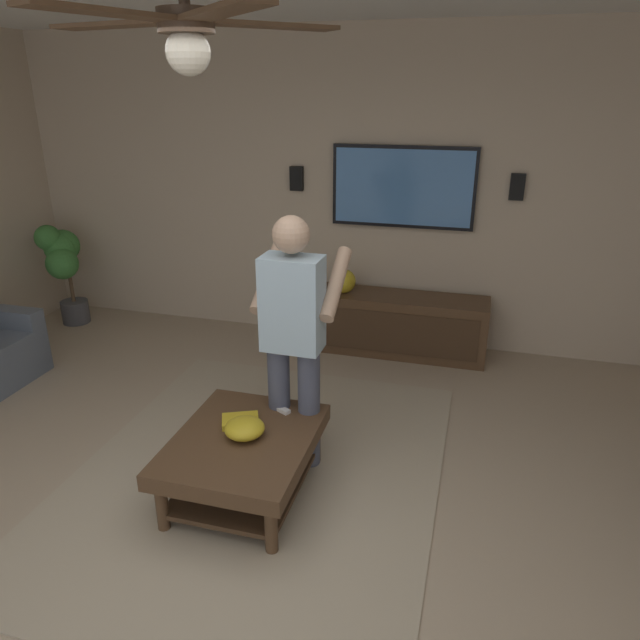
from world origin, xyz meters
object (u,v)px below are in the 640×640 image
(tv, at_px, (403,187))
(remote_white, at_px, (280,409))
(media_console, at_px, (393,324))
(potted_plant_tall, at_px, (62,260))
(wall_speaker_right, at_px, (297,178))
(bowl, at_px, (245,428))
(wall_speaker_left, at_px, (517,187))
(coffee_table, at_px, (244,452))
(vase_round, at_px, (344,281))
(ceiling_fan, at_px, (184,29))
(book, at_px, (240,421))
(person_standing, at_px, (294,330))

(tv, distance_m, remote_white, 2.48)
(media_console, xyz_separation_m, potted_plant_tall, (-0.19, 3.35, 0.41))
(wall_speaker_right, bearing_deg, bowl, -169.43)
(tv, xyz_separation_m, wall_speaker_left, (0.01, -0.96, 0.04))
(coffee_table, xyz_separation_m, remote_white, (0.35, -0.11, 0.12))
(potted_plant_tall, bearing_deg, remote_white, -120.99)
(vase_round, bearing_deg, ceiling_fan, -178.23)
(coffee_table, bearing_deg, book, 28.47)
(person_standing, height_order, vase_round, person_standing)
(book, distance_m, wall_speaker_right, 2.69)
(book, bearing_deg, media_console, -129.50)
(coffee_table, height_order, ceiling_fan, ceiling_fan)
(ceiling_fan, bearing_deg, wall_speaker_left, -22.63)
(wall_speaker_left, bearing_deg, tv, 90.79)
(bowl, height_order, ceiling_fan, ceiling_fan)
(book, xyz_separation_m, wall_speaker_right, (2.42, 0.39, 1.10))
(bowl, distance_m, book, 0.15)
(media_console, bearing_deg, person_standing, -10.14)
(media_console, xyz_separation_m, remote_white, (-1.96, 0.42, 0.14))
(person_standing, distance_m, bowl, 0.65)
(bowl, bearing_deg, media_console, -12.71)
(potted_plant_tall, xyz_separation_m, remote_white, (-1.76, -2.94, -0.27))
(coffee_table, xyz_separation_m, media_console, (2.30, -0.52, -0.02))
(person_standing, xyz_separation_m, ceiling_fan, (-1.06, 0.03, 1.57))
(media_console, bearing_deg, coffee_table, -12.84)
(media_console, xyz_separation_m, tv, (0.24, 0.00, 1.21))
(remote_white, xyz_separation_m, ceiling_fan, (-0.99, -0.04, 2.09))
(tv, distance_m, book, 2.70)
(person_standing, xyz_separation_m, bowl, (-0.41, 0.18, -0.48))
(coffee_table, bearing_deg, potted_plant_tall, 53.26)
(media_console, height_order, bowl, media_console)
(bowl, bearing_deg, remote_white, -16.86)
(media_console, relative_size, remote_white, 11.33)
(media_console, relative_size, wall_speaker_right, 7.73)
(tv, height_order, potted_plant_tall, tv)
(potted_plant_tall, xyz_separation_m, book, (-1.98, -2.75, -0.27))
(wall_speaker_left, bearing_deg, vase_round, 101.42)
(wall_speaker_left, bearing_deg, wall_speaker_right, 90.00)
(vase_round, height_order, ceiling_fan, ceiling_fan)
(person_standing, relative_size, ceiling_fan, 1.44)
(tv, relative_size, book, 5.77)
(media_console, bearing_deg, tv, -180.00)
(media_console, bearing_deg, wall_speaker_left, 104.80)
(coffee_table, height_order, tv, tv)
(tv, height_order, bowl, tv)
(person_standing, xyz_separation_m, book, (-0.28, 0.26, -0.51))
(coffee_table, distance_m, bowl, 0.16)
(remote_white, xyz_separation_m, vase_round, (1.92, 0.05, 0.25))
(media_console, xyz_separation_m, wall_speaker_right, (0.25, 0.99, 1.25))
(remote_white, distance_m, wall_speaker_right, 2.54)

